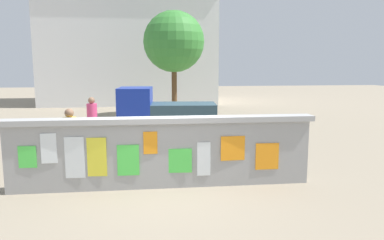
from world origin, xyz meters
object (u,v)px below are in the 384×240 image
(motorcycle, at_px, (185,149))
(tree_roadside, at_px, (174,42))
(person_walking, at_px, (70,134))
(auto_rickshaw_truck, at_px, (162,113))
(person_bystander, at_px, (92,116))
(bicycle_near, at_px, (241,140))

(motorcycle, distance_m, tree_roadside, 10.61)
(motorcycle, relative_size, person_walking, 1.17)
(auto_rickshaw_truck, distance_m, tree_roadside, 6.60)
(auto_rickshaw_truck, relative_size, tree_roadside, 0.67)
(motorcycle, xyz_separation_m, person_bystander, (-2.82, 3.06, 0.52))
(motorcycle, distance_m, bicycle_near, 2.40)
(person_bystander, bearing_deg, auto_rickshaw_truck, 25.92)
(person_walking, bearing_deg, person_bystander, 89.04)
(auto_rickshaw_truck, height_order, bicycle_near, auto_rickshaw_truck)
(person_walking, xyz_separation_m, person_bystander, (0.05, 3.24, 0.00))
(bicycle_near, distance_m, person_walking, 5.10)
(person_walking, distance_m, tree_roadside, 11.13)
(auto_rickshaw_truck, height_order, tree_roadside, tree_roadside)
(bicycle_near, height_order, tree_roadside, tree_roadside)
(motorcycle, distance_m, person_walking, 2.93)
(bicycle_near, xyz_separation_m, person_bystander, (-4.74, 1.62, 0.62))
(person_walking, distance_m, person_bystander, 3.24)
(person_bystander, bearing_deg, person_walking, -90.96)
(motorcycle, bearing_deg, auto_rickshaw_truck, 95.78)
(bicycle_near, distance_m, tree_roadside, 9.41)
(auto_rickshaw_truck, relative_size, person_bystander, 2.29)
(motorcycle, bearing_deg, tree_roadside, 87.40)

